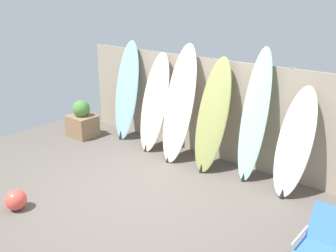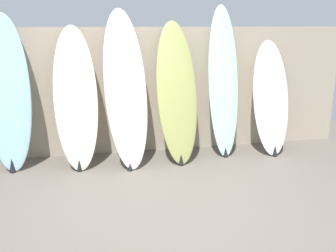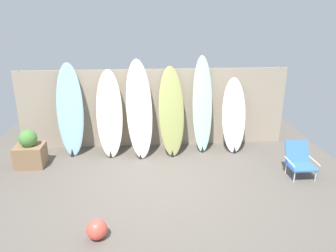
{
  "view_description": "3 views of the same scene",
  "coord_description": "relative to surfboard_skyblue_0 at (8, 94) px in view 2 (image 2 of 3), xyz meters",
  "views": [
    {
      "loc": [
        3.64,
        -3.42,
        2.83
      ],
      "look_at": [
        -0.08,
        0.94,
        0.83
      ],
      "focal_mm": 40.0,
      "sensor_mm": 36.0,
      "label": 1
    },
    {
      "loc": [
        -0.73,
        -3.31,
        1.87
      ],
      "look_at": [
        0.08,
        0.78,
        0.7
      ],
      "focal_mm": 40.0,
      "sensor_mm": 36.0,
      "label": 2
    },
    {
      "loc": [
        -0.23,
        -5.2,
        3.05
      ],
      "look_at": [
        0.21,
        0.51,
        0.99
      ],
      "focal_mm": 35.0,
      "sensor_mm": 36.0,
      "label": 3
    }
  ],
  "objects": [
    {
      "name": "fence_back",
      "position": [
        1.82,
        0.33,
        -0.08
      ],
      "size": [
        6.08,
        0.11,
        1.8
      ],
      "color": "gray",
      "rests_on": "ground"
    },
    {
      "name": "surfboard_olive_3",
      "position": [
        2.18,
        -0.12,
        -0.04
      ],
      "size": [
        0.58,
        0.69,
        1.9
      ],
      "color": "olive",
      "rests_on": "ground"
    },
    {
      "name": "surfboard_cream_1",
      "position": [
        0.84,
        -0.09,
        -0.08
      ],
      "size": [
        0.6,
        0.64,
        1.84
      ],
      "color": "beige",
      "rests_on": "ground"
    },
    {
      "name": "surfboard_skyblue_0",
      "position": [
        0.0,
        0.0,
        0.0
      ],
      "size": [
        0.61,
        0.57,
        1.99
      ],
      "color": "#8CB7D6",
      "rests_on": "ground"
    },
    {
      "name": "surfboard_white_5",
      "position": [
        3.59,
        -0.07,
        -0.18
      ],
      "size": [
        0.56,
        0.63,
        1.62
      ],
      "color": "white",
      "rests_on": "ground"
    },
    {
      "name": "surfboard_white_2",
      "position": [
        1.49,
        -0.14,
        0.04
      ],
      "size": [
        0.64,
        0.8,
        2.06
      ],
      "color": "white",
      "rests_on": "ground"
    },
    {
      "name": "ground",
      "position": [
        1.82,
        -1.68,
        -0.98
      ],
      "size": [
        7.68,
        7.68,
        0.0
      ],
      "primitive_type": "plane",
      "color": "#5B544C"
    },
    {
      "name": "surfboard_seafoam_4",
      "position": [
        2.88,
        0.0,
        0.05
      ],
      "size": [
        0.43,
        0.5,
        2.11
      ],
      "color": "#9ED6BC",
      "rests_on": "ground"
    }
  ]
}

